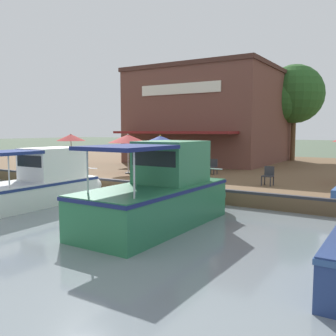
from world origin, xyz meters
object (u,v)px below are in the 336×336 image
at_px(waterfront_restaurant, 210,117).
at_px(cafe_chair_back_row_seat, 268,175).
at_px(person_mid_patio, 140,157).
at_px(patio_umbrella_mid_patio_right, 160,140).
at_px(motorboat_nearest_quay, 49,182).
at_px(cafe_chair_far_corner_seat, 213,166).
at_px(motorboat_fourth_along, 166,194).
at_px(patio_umbrella_by_entrance, 71,138).
at_px(cafe_chair_beside_entrance, 77,161).
at_px(tree_behind_restaurant, 291,96).
at_px(tree_downstream_bank, 243,104).
at_px(patio_umbrella_far_corner, 128,139).
at_px(person_at_quay_edge, 164,156).
at_px(person_near_entrance, 172,154).

xyz_separation_m(waterfront_restaurant, cafe_chair_back_row_seat, (10.51, 7.89, -3.03)).
relative_size(cafe_chair_back_row_seat, person_mid_patio, 0.50).
distance_m(patio_umbrella_mid_patio_right, motorboat_nearest_quay, 5.74).
xyz_separation_m(cafe_chair_far_corner_seat, motorboat_fourth_along, (8.84, 2.50, -0.07)).
height_order(patio_umbrella_by_entrance, cafe_chair_beside_entrance, patio_umbrella_by_entrance).
distance_m(cafe_chair_beside_entrance, cafe_chair_far_corner_seat, 9.11).
relative_size(patio_umbrella_by_entrance, cafe_chair_far_corner_seat, 2.60).
relative_size(tree_behind_restaurant, tree_downstream_bank, 1.12).
height_order(patio_umbrella_mid_patio_right, person_mid_patio, patio_umbrella_mid_patio_right).
bearing_deg(motorboat_nearest_quay, patio_umbrella_mid_patio_right, 155.57).
height_order(patio_umbrella_far_corner, cafe_chair_beside_entrance, patio_umbrella_far_corner).
bearing_deg(motorboat_nearest_quay, cafe_chair_far_corner_seat, 157.47).
relative_size(cafe_chair_back_row_seat, tree_behind_restaurant, 0.11).
relative_size(cafe_chair_beside_entrance, person_at_quay_edge, 0.48).
xyz_separation_m(motorboat_fourth_along, tree_downstream_bank, (-21.37, -5.52, 4.30)).
relative_size(patio_umbrella_mid_patio_right, cafe_chair_far_corner_seat, 2.60).
distance_m(patio_umbrella_by_entrance, tree_downstream_bank, 15.12).
bearing_deg(person_mid_patio, cafe_chair_beside_entrance, -106.59).
xyz_separation_m(waterfront_restaurant, patio_umbrella_mid_patio_right, (11.40, 2.75, -1.54)).
xyz_separation_m(person_at_quay_edge, motorboat_nearest_quay, (5.91, -1.90, -0.82)).
bearing_deg(patio_umbrella_by_entrance, cafe_chair_far_corner_seat, 89.70).
distance_m(patio_umbrella_mid_patio_right, cafe_chair_back_row_seat, 5.42).
bearing_deg(motorboat_fourth_along, patio_umbrella_by_entrance, -123.20).
bearing_deg(cafe_chair_beside_entrance, person_at_quay_edge, 82.06).
relative_size(motorboat_nearest_quay, motorboat_fourth_along, 0.90).
xyz_separation_m(person_mid_patio, motorboat_nearest_quay, (5.00, -1.03, -0.78)).
bearing_deg(motorboat_fourth_along, tree_behind_restaurant, -176.48).
height_order(patio_umbrella_mid_patio_right, tree_behind_restaurant, tree_behind_restaurant).
relative_size(cafe_chair_far_corner_seat, motorboat_nearest_quay, 0.14).
xyz_separation_m(cafe_chair_beside_entrance, person_near_entrance, (-1.62, 6.29, 0.55)).
distance_m(waterfront_restaurant, patio_umbrella_by_entrance, 10.73).
height_order(cafe_chair_back_row_seat, motorboat_fourth_along, motorboat_fourth_along).
height_order(patio_umbrella_far_corner, cafe_chair_back_row_seat, patio_umbrella_far_corner).
bearing_deg(tree_downstream_bank, waterfront_restaurant, -11.86).
height_order(patio_umbrella_by_entrance, tree_downstream_bank, tree_downstream_bank).
xyz_separation_m(patio_umbrella_far_corner, motorboat_fourth_along, (6.65, 6.73, -1.56)).
distance_m(waterfront_restaurant, tree_behind_restaurant, 6.76).
height_order(person_near_entrance, person_at_quay_edge, person_at_quay_edge).
distance_m(person_mid_patio, person_at_quay_edge, 1.26).
xyz_separation_m(patio_umbrella_mid_patio_right, cafe_chair_beside_entrance, (-1.93, -7.74, -1.49)).
height_order(patio_umbrella_far_corner, patio_umbrella_mid_patio_right, patio_umbrella_far_corner).
bearing_deg(person_near_entrance, cafe_chair_far_corner_seat, 88.10).
height_order(cafe_chair_far_corner_seat, motorboat_nearest_quay, motorboat_nearest_quay).
bearing_deg(motorboat_fourth_along, person_near_entrance, -149.87).
distance_m(cafe_chair_back_row_seat, motorboat_nearest_quay, 9.46).
bearing_deg(tree_behind_restaurant, patio_umbrella_far_corner, -21.16).
xyz_separation_m(patio_umbrella_far_corner, cafe_chair_back_row_seat, (0.39, 8.14, -1.49)).
distance_m(patio_umbrella_mid_patio_right, person_at_quay_edge, 1.29).
distance_m(waterfront_restaurant, motorboat_fourth_along, 18.25).
bearing_deg(patio_umbrella_by_entrance, tree_downstream_bank, 147.09).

